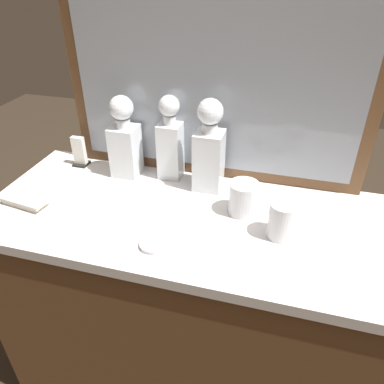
# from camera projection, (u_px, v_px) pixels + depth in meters

# --- Properties ---
(ground_plane) EXTENTS (6.00, 6.00, 0.00)m
(ground_plane) POSITION_uv_depth(u_px,v_px,m) (192.00, 374.00, 1.56)
(ground_plane) COLOR #2D2319
(dresser) EXTENTS (1.28, 0.54, 0.83)m
(dresser) POSITION_uv_depth(u_px,v_px,m) (192.00, 308.00, 1.34)
(dresser) COLOR brown
(dresser) RESTS_ON ground_plane
(dresser_mirror) EXTENTS (0.98, 0.03, 0.67)m
(dresser_mirror) POSITION_uv_depth(u_px,v_px,m) (214.00, 78.00, 1.14)
(dresser_mirror) COLOR brown
(dresser_mirror) RESTS_ON dresser
(crystal_decanter_right) EXTENTS (0.08, 0.08, 0.29)m
(crystal_decanter_right) POSITION_uv_depth(u_px,v_px,m) (170.00, 146.00, 1.25)
(crystal_decanter_right) COLOR white
(crystal_decanter_right) RESTS_ON dresser
(crystal_decanter_center) EXTENTS (0.09, 0.09, 0.28)m
(crystal_decanter_center) POSITION_uv_depth(u_px,v_px,m) (125.00, 144.00, 1.26)
(crystal_decanter_center) COLOR white
(crystal_decanter_center) RESTS_ON dresser
(crystal_decanter_left) EXTENTS (0.09, 0.09, 0.30)m
(crystal_decanter_left) POSITION_uv_depth(u_px,v_px,m) (209.00, 154.00, 1.18)
(crystal_decanter_left) COLOR white
(crystal_decanter_left) RESTS_ON dresser
(crystal_tumbler_right) EXTENTS (0.08, 0.08, 0.11)m
(crystal_tumbler_right) POSITION_uv_depth(u_px,v_px,m) (282.00, 221.00, 1.00)
(crystal_tumbler_right) COLOR white
(crystal_tumbler_right) RESTS_ON dresser
(crystal_tumbler_far_left) EXTENTS (0.09, 0.09, 0.10)m
(crystal_tumbler_far_left) POSITION_uv_depth(u_px,v_px,m) (243.00, 199.00, 1.10)
(crystal_tumbler_far_left) COLOR white
(crystal_tumbler_far_left) RESTS_ON dresser
(silver_brush_front) EXTENTS (0.16, 0.08, 0.02)m
(silver_brush_front) POSITION_uv_depth(u_px,v_px,m) (25.00, 201.00, 1.15)
(silver_brush_front) COLOR #B7A88C
(silver_brush_front) RESTS_ON dresser
(porcelain_dish) EXTENTS (0.08, 0.08, 0.01)m
(porcelain_dish) POSITION_uv_depth(u_px,v_px,m) (154.00, 244.00, 0.99)
(porcelain_dish) COLOR silver
(porcelain_dish) RESTS_ON dresser
(napkin_holder) EXTENTS (0.05, 0.05, 0.11)m
(napkin_holder) POSITION_uv_depth(u_px,v_px,m) (80.00, 153.00, 1.35)
(napkin_holder) COLOR black
(napkin_holder) RESTS_ON dresser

